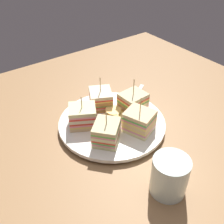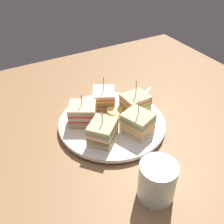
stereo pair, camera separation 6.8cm
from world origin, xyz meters
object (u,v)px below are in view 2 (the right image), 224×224
object	(u,v)px
plate	(112,123)
sandwich_wedge_0	(83,114)
drinking_glass	(157,183)
spoon	(137,102)
chip_pile	(113,114)
sandwich_wedge_1	(103,132)
sandwich_wedge_3	(135,104)
sandwich_wedge_4	(104,98)
sandwich_wedge_2	(137,123)

from	to	relation	value
plate	sandwich_wedge_0	distance (cm)	8.23
sandwich_wedge_0	drinking_glass	size ratio (longest dim) A/B	1.03
spoon	drinking_glass	world-z (taller)	drinking_glass
sandwich_wedge_0	chip_pile	world-z (taller)	sandwich_wedge_0
plate	sandwich_wedge_1	world-z (taller)	sandwich_wedge_1
sandwich_wedge_3	sandwich_wedge_4	distance (cm)	8.99
sandwich_wedge_1	chip_pile	distance (cm)	9.13
sandwich_wedge_0	spoon	bearing A→B (deg)	36.44
sandwich_wedge_3	chip_pile	world-z (taller)	sandwich_wedge_3
spoon	drinking_glass	bearing A→B (deg)	32.08
sandwich_wedge_0	spoon	size ratio (longest dim) A/B	0.67
sandwich_wedge_1	drinking_glass	world-z (taller)	sandwich_wedge_1
sandwich_wedge_1	spoon	xyz separation A→B (cm)	(-16.94, -10.83, -3.84)
sandwich_wedge_1	drinking_glass	bearing A→B (deg)	-123.27
sandwich_wedge_0	drinking_glass	distance (cm)	26.65
plate	chip_pile	bearing A→B (deg)	-128.84
plate	drinking_glass	xyz separation A→B (cm)	(2.83, 23.03, 2.56)
sandwich_wedge_4	drinking_glass	world-z (taller)	sandwich_wedge_4
sandwich_wedge_1	sandwich_wedge_2	distance (cm)	8.90
drinking_glass	sandwich_wedge_3	bearing A→B (deg)	-113.53
sandwich_wedge_0	plate	bearing A→B (deg)	3.01
sandwich_wedge_4	spoon	xyz separation A→B (cm)	(-10.04, 1.74, -3.73)
sandwich_wedge_0	drinking_glass	xyz separation A→B (cm)	(-3.90, 26.35, -0.80)
sandwich_wedge_0	sandwich_wedge_1	size ratio (longest dim) A/B	1.00
plate	sandwich_wedge_4	bearing A→B (deg)	-101.47
spoon	sandwich_wedge_2	bearing A→B (deg)	25.19
plate	sandwich_wedge_4	xyz separation A→B (cm)	(-1.49, -7.36, 3.12)
chip_pile	drinking_glass	xyz separation A→B (cm)	(3.79, 24.21, 0.76)
sandwich_wedge_0	sandwich_wedge_3	bearing A→B (deg)	18.65
sandwich_wedge_4	drinking_glass	xyz separation A→B (cm)	(4.33, 30.38, -0.56)
sandwich_wedge_0	chip_pile	size ratio (longest dim) A/B	1.16
sandwich_wedge_1	sandwich_wedge_0	bearing A→B (deg)	57.31
sandwich_wedge_2	drinking_glass	distance (cm)	17.46
sandwich_wedge_4	drinking_glass	bearing A→B (deg)	18.72
sandwich_wedge_0	sandwich_wedge_1	bearing A→B (deg)	-51.92
plate	sandwich_wedge_2	distance (cm)	8.25
sandwich_wedge_3	chip_pile	xyz separation A→B (cm)	(6.53, -0.53, -1.49)
sandwich_wedge_1	sandwich_wedge_4	xyz separation A→B (cm)	(-6.90, -12.56, -0.11)
chip_pile	sandwich_wedge_4	bearing A→B (deg)	-94.99
sandwich_wedge_2	spoon	distance (cm)	15.34
drinking_glass	plate	bearing A→B (deg)	-97.02
sandwich_wedge_4	chip_pile	distance (cm)	6.34
sandwich_wedge_3	spoon	distance (cm)	7.50
sandwich_wedge_3	sandwich_wedge_4	size ratio (longest dim) A/B	1.06
sandwich_wedge_1	chip_pile	bearing A→B (deg)	3.62
sandwich_wedge_0	sandwich_wedge_3	size ratio (longest dim) A/B	0.89
drinking_glass	sandwich_wedge_1	bearing A→B (deg)	-81.77
sandwich_wedge_0	spoon	xyz separation A→B (cm)	(-18.27, -2.30, -3.97)
sandwich_wedge_2	sandwich_wedge_4	distance (cm)	14.20
sandwich_wedge_0	sandwich_wedge_3	world-z (taller)	sandwich_wedge_3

